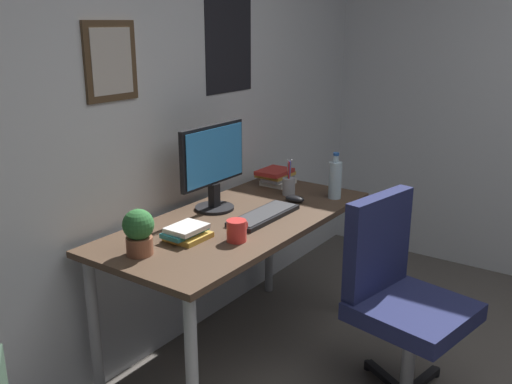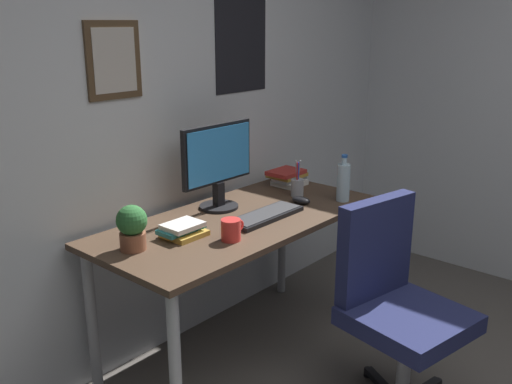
{
  "view_description": "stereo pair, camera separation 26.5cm",
  "coord_description": "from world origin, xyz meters",
  "px_view_note": "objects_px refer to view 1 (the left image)",
  "views": [
    {
      "loc": [
        -1.8,
        0.17,
        1.68
      ],
      "look_at": [
        0.27,
        1.63,
        0.91
      ],
      "focal_mm": 39.53,
      "sensor_mm": 36.0,
      "label": 1
    },
    {
      "loc": [
        -1.64,
        -0.04,
        1.68
      ],
      "look_at": [
        0.27,
        1.63,
        0.91
      ],
      "focal_mm": 39.53,
      "sensor_mm": 36.0,
      "label": 2
    }
  ],
  "objects_px": {
    "office_chair": "(398,292)",
    "book_stack_right": "(276,176)",
    "book_stack_left": "(187,232)",
    "keyboard": "(264,215)",
    "water_bottle": "(335,179)",
    "potted_plant": "(139,230)",
    "coffee_mug_near": "(237,230)",
    "monitor": "(213,164)",
    "computer_mouse": "(295,199)",
    "pen_cup": "(289,185)"
  },
  "relations": [
    {
      "from": "coffee_mug_near",
      "to": "water_bottle",
      "type": "bearing_deg",
      "value": -4.21
    },
    {
      "from": "computer_mouse",
      "to": "potted_plant",
      "type": "distance_m",
      "value": 0.98
    },
    {
      "from": "office_chair",
      "to": "potted_plant",
      "type": "bearing_deg",
      "value": 130.91
    },
    {
      "from": "potted_plant",
      "to": "coffee_mug_near",
      "type": "bearing_deg",
      "value": -34.3
    },
    {
      "from": "keyboard",
      "to": "coffee_mug_near",
      "type": "relative_size",
      "value": 3.42
    },
    {
      "from": "office_chair",
      "to": "book_stack_right",
      "type": "relative_size",
      "value": 4.35
    },
    {
      "from": "keyboard",
      "to": "book_stack_right",
      "type": "height_order",
      "value": "book_stack_right"
    },
    {
      "from": "office_chair",
      "to": "monitor",
      "type": "distance_m",
      "value": 1.08
    },
    {
      "from": "potted_plant",
      "to": "book_stack_left",
      "type": "bearing_deg",
      "value": -10.68
    },
    {
      "from": "office_chair",
      "to": "book_stack_right",
      "type": "bearing_deg",
      "value": 64.03
    },
    {
      "from": "keyboard",
      "to": "water_bottle",
      "type": "height_order",
      "value": "water_bottle"
    },
    {
      "from": "book_stack_left",
      "to": "book_stack_right",
      "type": "xyz_separation_m",
      "value": [
        0.96,
        0.15,
        0.02
      ]
    },
    {
      "from": "keyboard",
      "to": "computer_mouse",
      "type": "height_order",
      "value": "computer_mouse"
    },
    {
      "from": "potted_plant",
      "to": "water_bottle",
      "type": "bearing_deg",
      "value": -14.45
    },
    {
      "from": "water_bottle",
      "to": "potted_plant",
      "type": "relative_size",
      "value": 1.29
    },
    {
      "from": "keyboard",
      "to": "book_stack_left",
      "type": "relative_size",
      "value": 2.06
    },
    {
      "from": "potted_plant",
      "to": "book_stack_right",
      "type": "relative_size",
      "value": 0.89
    },
    {
      "from": "water_bottle",
      "to": "office_chair",
      "type": "bearing_deg",
      "value": -127.65
    },
    {
      "from": "keyboard",
      "to": "book_stack_right",
      "type": "relative_size",
      "value": 1.97
    },
    {
      "from": "potted_plant",
      "to": "pen_cup",
      "type": "xyz_separation_m",
      "value": [
        1.06,
        -0.06,
        -0.05
      ]
    },
    {
      "from": "water_bottle",
      "to": "book_stack_right",
      "type": "relative_size",
      "value": 1.16
    },
    {
      "from": "computer_mouse",
      "to": "coffee_mug_near",
      "type": "bearing_deg",
      "value": -172.6
    },
    {
      "from": "office_chair",
      "to": "keyboard",
      "type": "bearing_deg",
      "value": 95.38
    },
    {
      "from": "coffee_mug_near",
      "to": "book_stack_right",
      "type": "bearing_deg",
      "value": 22.21
    },
    {
      "from": "office_chair",
      "to": "computer_mouse",
      "type": "xyz_separation_m",
      "value": [
        0.24,
        0.69,
        0.25
      ]
    },
    {
      "from": "computer_mouse",
      "to": "monitor",
      "type": "bearing_deg",
      "value": 140.67
    },
    {
      "from": "monitor",
      "to": "keyboard",
      "type": "distance_m",
      "value": 0.36
    },
    {
      "from": "coffee_mug_near",
      "to": "office_chair",
      "type": "bearing_deg",
      "value": -57.75
    },
    {
      "from": "computer_mouse",
      "to": "pen_cup",
      "type": "distance_m",
      "value": 0.14
    },
    {
      "from": "potted_plant",
      "to": "book_stack_left",
      "type": "height_order",
      "value": "potted_plant"
    },
    {
      "from": "keyboard",
      "to": "water_bottle",
      "type": "xyz_separation_m",
      "value": [
        0.49,
        -0.13,
        0.09
      ]
    },
    {
      "from": "office_chair",
      "to": "coffee_mug_near",
      "type": "distance_m",
      "value": 0.77
    },
    {
      "from": "book_stack_left",
      "to": "book_stack_right",
      "type": "height_order",
      "value": "book_stack_right"
    },
    {
      "from": "book_stack_left",
      "to": "book_stack_right",
      "type": "distance_m",
      "value": 0.97
    },
    {
      "from": "office_chair",
      "to": "pen_cup",
      "type": "height_order",
      "value": "pen_cup"
    },
    {
      "from": "office_chair",
      "to": "book_stack_right",
      "type": "xyz_separation_m",
      "value": [
        0.46,
        0.95,
        0.28
      ]
    },
    {
      "from": "monitor",
      "to": "coffee_mug_near",
      "type": "relative_size",
      "value": 3.66
    },
    {
      "from": "office_chair",
      "to": "water_bottle",
      "type": "relative_size",
      "value": 3.76
    },
    {
      "from": "office_chair",
      "to": "keyboard",
      "type": "distance_m",
      "value": 0.73
    },
    {
      "from": "monitor",
      "to": "book_stack_right",
      "type": "relative_size",
      "value": 2.11
    },
    {
      "from": "water_bottle",
      "to": "potted_plant",
      "type": "distance_m",
      "value": 1.19
    },
    {
      "from": "water_bottle",
      "to": "coffee_mug_near",
      "type": "relative_size",
      "value": 2.01
    },
    {
      "from": "water_bottle",
      "to": "book_stack_left",
      "type": "height_order",
      "value": "water_bottle"
    },
    {
      "from": "book_stack_left",
      "to": "book_stack_right",
      "type": "relative_size",
      "value": 0.95
    },
    {
      "from": "monitor",
      "to": "keyboard",
      "type": "xyz_separation_m",
      "value": [
        0.04,
        -0.28,
        -0.23
      ]
    },
    {
      "from": "water_bottle",
      "to": "book_stack_right",
      "type": "height_order",
      "value": "water_bottle"
    },
    {
      "from": "pen_cup",
      "to": "book_stack_right",
      "type": "xyz_separation_m",
      "value": [
        0.13,
        0.17,
        -0.01
      ]
    },
    {
      "from": "book_stack_right",
      "to": "computer_mouse",
      "type": "bearing_deg",
      "value": -130.65
    },
    {
      "from": "pen_cup",
      "to": "book_stack_left",
      "type": "relative_size",
      "value": 0.96
    },
    {
      "from": "book_stack_left",
      "to": "potted_plant",
      "type": "bearing_deg",
      "value": 169.32
    }
  ]
}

